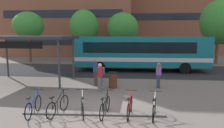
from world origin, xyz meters
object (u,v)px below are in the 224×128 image
at_px(parked_bicycle_black_3, 105,107).
at_px(street_tree_1, 123,28).
at_px(street_tree_0, 84,27).
at_px(street_tree_3, 29,26).
at_px(parked_bicycle_blue_0, 34,106).
at_px(transit_shelter, 28,39).
at_px(commuter_black_pack_2, 159,73).
at_px(commuter_red_pack_1, 96,71).
at_px(city_bus, 142,52).
at_px(parked_bicycle_silver_2, 83,106).
at_px(parked_bicycle_white_5, 154,108).
at_px(trash_bin, 113,80).
at_px(street_tree_2, 219,22).
at_px(commuter_teal_pack_0, 100,75).
at_px(parked_bicycle_red_4, 130,107).
at_px(parked_bicycle_black_1, 58,106).

bearing_deg(parked_bicycle_black_3, street_tree_1, 6.51).
xyz_separation_m(street_tree_0, street_tree_3, (-6.38, -1.99, 0.10)).
xyz_separation_m(parked_bicycle_blue_0, street_tree_0, (-2.00, 17.95, 3.99)).
height_order(transit_shelter, commuter_black_pack_2, transit_shelter).
bearing_deg(parked_bicycle_black_3, commuter_black_pack_2, -24.09).
relative_size(parked_bicycle_black_3, commuter_red_pack_1, 0.97).
height_order(city_bus, commuter_black_pack_2, city_bus).
bearing_deg(street_tree_1, parked_bicycle_silver_2, -92.64).
bearing_deg(parked_bicycle_white_5, street_tree_0, 31.57).
height_order(commuter_black_pack_2, trash_bin, commuter_black_pack_2).
xyz_separation_m(city_bus, parked_bicycle_white_5, (-0.01, -10.89, -1.39)).
xyz_separation_m(parked_bicycle_silver_2, street_tree_2, (11.83, 16.29, 4.46)).
distance_m(parked_bicycle_blue_0, trash_bin, 5.57).
distance_m(parked_bicycle_blue_0, commuter_red_pack_1, 5.51).
relative_size(transit_shelter, commuter_teal_pack_0, 3.75).
xyz_separation_m(parked_bicycle_red_4, street_tree_2, (9.85, 16.22, 4.46)).
height_order(parked_bicycle_silver_2, transit_shelter, transit_shelter).
bearing_deg(commuter_black_pack_2, parked_bicycle_black_1, -33.59).
xyz_separation_m(parked_bicycle_silver_2, street_tree_1, (0.85, 18.33, 3.83)).
bearing_deg(parked_bicycle_blue_0, street_tree_3, 23.07).
relative_size(parked_bicycle_black_3, street_tree_2, 0.24).
xyz_separation_m(parked_bicycle_white_5, commuter_teal_pack_0, (-2.78, 3.59, 0.60)).
relative_size(city_bus, street_tree_0, 1.84).
relative_size(parked_bicycle_black_3, transit_shelter, 0.27).
bearing_deg(commuter_teal_pack_0, parked_bicycle_red_4, 43.33).
relative_size(parked_bicycle_black_3, street_tree_3, 0.28).
relative_size(city_bus, commuter_black_pack_2, 7.41).
height_order(parked_bicycle_white_5, commuter_teal_pack_0, commuter_teal_pack_0).
height_order(city_bus, street_tree_1, street_tree_1).
relative_size(commuter_red_pack_1, commuter_black_pack_2, 1.09).
xyz_separation_m(commuter_teal_pack_0, commuter_red_pack_1, (-0.48, 1.35, 0.04)).
relative_size(commuter_black_pack_2, street_tree_0, 0.25).
xyz_separation_m(parked_bicycle_black_3, street_tree_0, (-5.01, 17.73, 3.99)).
distance_m(parked_bicycle_black_3, parked_bicycle_red_4, 1.03).
relative_size(parked_bicycle_blue_0, street_tree_0, 0.26).
xyz_separation_m(parked_bicycle_white_5, street_tree_2, (8.85, 16.27, 4.46)).
bearing_deg(commuter_black_pack_2, parked_bicycle_blue_0, -38.09).
height_order(transit_shelter, commuter_teal_pack_0, transit_shelter).
bearing_deg(parked_bicycle_silver_2, transit_shelter, 27.97).
distance_m(street_tree_2, street_tree_3, 22.28).
bearing_deg(parked_bicycle_silver_2, street_tree_0, -2.01).
bearing_deg(commuter_teal_pack_0, street_tree_2, 154.16).
relative_size(parked_bicycle_black_1, commuter_teal_pack_0, 0.99).
distance_m(city_bus, commuter_teal_pack_0, 7.85).
height_order(parked_bicycle_black_3, commuter_red_pack_1, commuter_red_pack_1).
distance_m(street_tree_1, street_tree_2, 11.19).
bearing_deg(trash_bin, parked_bicycle_white_5, -64.85).
bearing_deg(street_tree_2, parked_bicycle_silver_2, -125.99).
distance_m(parked_bicycle_black_3, commuter_teal_pack_0, 3.74).
relative_size(city_bus, street_tree_2, 1.66).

